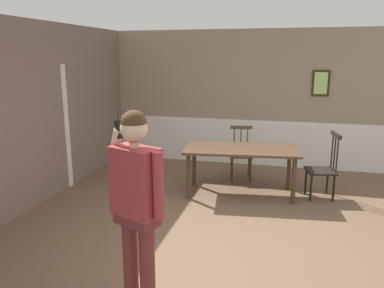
{
  "coord_description": "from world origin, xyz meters",
  "views": [
    {
      "loc": [
        0.58,
        -4.44,
        2.23
      ],
      "look_at": [
        -0.41,
        -0.62,
        1.31
      ],
      "focal_mm": 35.6,
      "sensor_mm": 36.0,
      "label": 1
    }
  ],
  "objects_px": {
    "chair_by_doorway": "(323,168)",
    "person_figure": "(137,195)",
    "dining_table": "(241,154)",
    "chair_near_window": "(241,154)"
  },
  "relations": [
    {
      "from": "chair_by_doorway",
      "to": "person_figure",
      "type": "relative_size",
      "value": 0.59
    },
    {
      "from": "chair_by_doorway",
      "to": "person_figure",
      "type": "distance_m",
      "value": 3.74
    },
    {
      "from": "chair_near_window",
      "to": "chair_by_doorway",
      "type": "relative_size",
      "value": 0.91
    },
    {
      "from": "dining_table",
      "to": "person_figure",
      "type": "bearing_deg",
      "value": -99.7
    },
    {
      "from": "dining_table",
      "to": "chair_by_doorway",
      "type": "relative_size",
      "value": 1.8
    },
    {
      "from": "chair_near_window",
      "to": "dining_table",
      "type": "bearing_deg",
      "value": 86.15
    },
    {
      "from": "dining_table",
      "to": "chair_near_window",
      "type": "relative_size",
      "value": 1.98
    },
    {
      "from": "dining_table",
      "to": "chair_by_doorway",
      "type": "distance_m",
      "value": 1.32
    },
    {
      "from": "dining_table",
      "to": "chair_near_window",
      "type": "bearing_deg",
      "value": 97.01
    },
    {
      "from": "dining_table",
      "to": "chair_near_window",
      "type": "distance_m",
      "value": 0.85
    }
  ]
}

